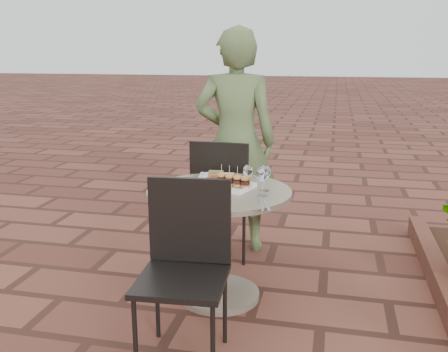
% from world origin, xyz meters
% --- Properties ---
extents(ground, '(60.00, 60.00, 0.00)m').
position_xyz_m(ground, '(0.00, 0.00, 0.00)').
color(ground, brown).
rests_on(ground, ground).
extents(cafe_table, '(0.90, 0.90, 0.73)m').
position_xyz_m(cafe_table, '(0.17, 0.25, 0.48)').
color(cafe_table, gray).
rests_on(cafe_table, ground).
extents(chair_far, '(0.46, 0.46, 0.93)m').
position_xyz_m(chair_far, '(0.05, 0.89, 0.55)').
color(chair_far, black).
rests_on(chair_far, ground).
extents(chair_near, '(0.47, 0.47, 0.93)m').
position_xyz_m(chair_near, '(0.14, -0.37, 0.55)').
color(chair_near, black).
rests_on(chair_near, ground).
extents(diner, '(0.68, 0.48, 1.75)m').
position_xyz_m(diner, '(0.10, 1.12, 0.88)').
color(diner, '#4F6336').
rests_on(diner, ground).
extents(plate_salmon, '(0.26, 0.26, 0.06)m').
position_xyz_m(plate_salmon, '(0.10, 0.47, 0.75)').
color(plate_salmon, white).
rests_on(plate_salmon, cafe_table).
extents(plate_sliders, '(0.28, 0.28, 0.14)m').
position_xyz_m(plate_sliders, '(0.25, 0.30, 0.76)').
color(plate_sliders, white).
rests_on(plate_sliders, cafe_table).
extents(plate_tuna, '(0.24, 0.24, 0.03)m').
position_xyz_m(plate_tuna, '(0.17, -0.02, 0.74)').
color(plate_tuna, white).
rests_on(plate_tuna, cafe_table).
extents(wine_glass_right, '(0.08, 0.08, 0.18)m').
position_xyz_m(wine_glass_right, '(0.45, 0.18, 0.86)').
color(wine_glass_right, white).
rests_on(wine_glass_right, cafe_table).
extents(wine_glass_mid, '(0.06, 0.06, 0.15)m').
position_xyz_m(wine_glass_mid, '(0.34, 0.33, 0.84)').
color(wine_glass_mid, white).
rests_on(wine_glass_mid, cafe_table).
extents(wine_glass_far, '(0.07, 0.07, 0.16)m').
position_xyz_m(wine_glass_far, '(0.45, 0.28, 0.85)').
color(wine_glass_far, white).
rests_on(wine_glass_far, cafe_table).
extents(steel_ramekin, '(0.06, 0.06, 0.04)m').
position_xyz_m(steel_ramekin, '(-0.06, 0.31, 0.75)').
color(steel_ramekin, silver).
rests_on(steel_ramekin, cafe_table).
extents(cutlery_set, '(0.14, 0.23, 0.00)m').
position_xyz_m(cutlery_set, '(0.48, -0.02, 0.73)').
color(cutlery_set, silver).
rests_on(cutlery_set, cafe_table).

